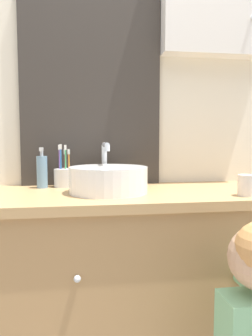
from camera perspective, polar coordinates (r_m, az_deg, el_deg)
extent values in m
cube|color=beige|center=(1.60, 2.19, 11.37)|extent=(3.20, 0.06, 2.50)
cube|color=#332D28|center=(1.54, -6.05, 11.89)|extent=(0.64, 0.02, 0.98)
cube|color=#B2C1CC|center=(1.53, -6.04, 11.92)|extent=(0.58, 0.01, 0.92)
cube|color=#A37A4C|center=(1.47, 4.31, -21.59)|extent=(1.30, 0.47, 0.83)
cube|color=tan|center=(1.33, 4.43, -4.78)|extent=(1.34, 0.51, 0.03)
sphere|color=silver|center=(1.13, -8.49, -18.56)|extent=(0.02, 0.02, 0.02)
sphere|color=silver|center=(1.28, 20.80, -15.94)|extent=(0.02, 0.02, 0.02)
cylinder|color=white|center=(1.29, -3.09, -2.05)|extent=(0.31, 0.31, 0.10)
cylinder|color=silver|center=(1.28, -3.10, 0.04)|extent=(0.25, 0.25, 0.01)
cylinder|color=silver|center=(1.46, -3.79, 0.43)|extent=(0.02, 0.02, 0.19)
cylinder|color=silver|center=(1.39, -3.56, 4.03)|extent=(0.02, 0.14, 0.02)
cylinder|color=silver|center=(1.32, -3.28, 3.45)|extent=(0.02, 0.02, 0.02)
sphere|color=white|center=(1.47, -0.50, -1.49)|extent=(0.06, 0.06, 0.06)
cylinder|color=silver|center=(1.47, -10.70, -1.69)|extent=(0.09, 0.09, 0.08)
cylinder|color=orange|center=(1.47, -9.92, 0.23)|extent=(0.01, 0.01, 0.15)
cube|color=white|center=(1.46, -9.96, 2.82)|extent=(0.01, 0.02, 0.02)
cylinder|color=#D6423D|center=(1.47, -10.54, 0.22)|extent=(0.01, 0.01, 0.15)
cube|color=white|center=(1.47, -10.58, 2.79)|extent=(0.01, 0.02, 0.02)
cylinder|color=#8E56B7|center=(1.48, -11.48, 0.60)|extent=(0.01, 0.01, 0.17)
cube|color=white|center=(1.47, -11.53, 3.55)|extent=(0.01, 0.02, 0.02)
cylinder|color=#3884DB|center=(1.46, -11.28, 0.60)|extent=(0.01, 0.01, 0.17)
cube|color=white|center=(1.45, -11.33, 3.65)|extent=(0.01, 0.02, 0.02)
cylinder|color=#47B26B|center=(1.45, -10.48, 0.54)|extent=(0.01, 0.01, 0.17)
cube|color=white|center=(1.45, -10.53, 3.54)|extent=(0.01, 0.02, 0.02)
cylinder|color=#6B93B2|center=(1.45, -14.41, -0.70)|extent=(0.05, 0.05, 0.14)
cylinder|color=silver|center=(1.45, -14.48, 2.43)|extent=(0.01, 0.01, 0.02)
cube|color=silver|center=(1.44, -14.53, 3.17)|extent=(0.02, 0.03, 0.02)
cylinder|color=#7FBC89|center=(1.23, 20.64, -18.54)|extent=(0.05, 0.25, 0.05)
cylinder|color=#E5CC4C|center=(1.32, 17.98, -14.98)|extent=(0.01, 0.05, 0.12)
cylinder|color=silver|center=(1.29, 20.30, -2.85)|extent=(0.07, 0.07, 0.08)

